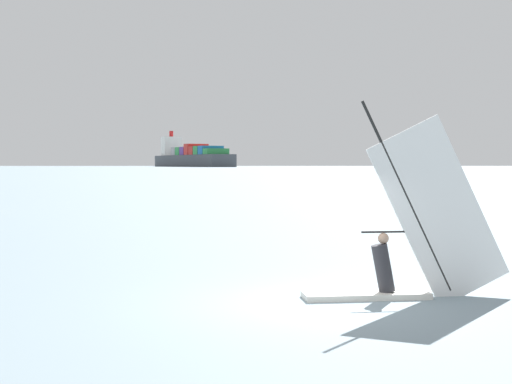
{
  "coord_description": "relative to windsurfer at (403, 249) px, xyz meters",
  "views": [
    {
      "loc": [
        1.02,
        -13.88,
        2.69
      ],
      "look_at": [
        -2.54,
        10.54,
        1.74
      ],
      "focal_mm": 51.14,
      "sensor_mm": 36.0,
      "label": 1
    }
  ],
  "objects": [
    {
      "name": "ground_plane",
      "position": [
        -1.85,
        -0.96,
        -0.98
      ],
      "size": [
        4000.0,
        4000.0,
        0.0
      ],
      "primitive_type": "plane",
      "color": "gray"
    },
    {
      "name": "windsurfer",
      "position": [
        0.0,
        0.0,
        0.0
      ],
      "size": [
        4.22,
        1.51,
        4.18
      ],
      "rotation": [
        0.0,
        0.0,
        3.41
      ],
      "color": "white",
      "rests_on": "ground_plane"
    },
    {
      "name": "cargo_ship",
      "position": [
        -162.74,
        667.42,
        8.13
      ],
      "size": [
        107.29,
        143.49,
        36.7
      ],
      "rotation": [
        0.0,
        0.0,
        5.31
      ],
      "color": "#3F444C",
      "rests_on": "ground_plane"
    }
  ]
}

